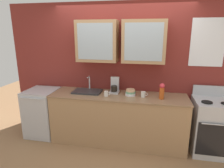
{
  "coord_description": "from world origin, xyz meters",
  "views": [
    {
      "loc": [
        0.55,
        -3.27,
        2.02
      ],
      "look_at": [
        -0.11,
        0.0,
        1.12
      ],
      "focal_mm": 31.11,
      "sensor_mm": 36.0,
      "label": 1
    }
  ],
  "objects": [
    {
      "name": "ground_plane",
      "position": [
        0.0,
        0.0,
        0.0
      ],
      "size": [
        10.0,
        10.0,
        0.0
      ],
      "primitive_type": "plane",
      "color": "#936B47"
    },
    {
      "name": "back_wall_unit",
      "position": [
        0.01,
        0.33,
        1.42
      ],
      "size": [
        4.48,
        0.44,
        2.56
      ],
      "color": "maroon",
      "rests_on": "ground_plane"
    },
    {
      "name": "vase",
      "position": [
        0.75,
        -0.06,
        1.07
      ],
      "size": [
        0.09,
        0.09,
        0.27
      ],
      "color": "#BF4C19",
      "rests_on": "counter"
    },
    {
      "name": "coffee_maker",
      "position": [
        -0.09,
        0.14,
        1.03
      ],
      "size": [
        0.17,
        0.2,
        0.29
      ],
      "color": "#B7B7BC",
      "rests_on": "counter"
    },
    {
      "name": "sink_faucet",
      "position": [
        -0.59,
        0.05,
        0.95
      ],
      "size": [
        0.52,
        0.35,
        0.28
      ],
      "color": "#2D2D30",
      "rests_on": "counter"
    },
    {
      "name": "cup_near_sink",
      "position": [
        -0.19,
        -0.11,
        0.97
      ],
      "size": [
        0.11,
        0.07,
        0.09
      ],
      "color": "silver",
      "rests_on": "counter"
    },
    {
      "name": "stove_range",
      "position": [
        1.59,
        -0.0,
        0.47
      ],
      "size": [
        0.59,
        0.66,
        1.11
      ],
      "color": "silver",
      "rests_on": "ground_plane"
    },
    {
      "name": "cup_near_bowls",
      "position": [
        0.45,
        -0.03,
        0.98
      ],
      "size": [
        0.12,
        0.08,
        0.1
      ],
      "color": "silver",
      "rests_on": "counter"
    },
    {
      "name": "counter",
      "position": [
        0.0,
        0.0,
        0.46
      ],
      "size": [
        2.45,
        0.67,
        0.93
      ],
      "color": "#A87F56",
      "rests_on": "ground_plane"
    },
    {
      "name": "bowl_stack",
      "position": [
        0.22,
        0.03,
        0.98
      ],
      "size": [
        0.18,
        0.18,
        0.11
      ],
      "color": "white",
      "rests_on": "counter"
    },
    {
      "name": "dishwasher",
      "position": [
        -1.52,
        -0.0,
        0.46
      ],
      "size": [
        0.58,
        0.66,
        0.93
      ],
      "color": "silver",
      "rests_on": "ground_plane"
    }
  ]
}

